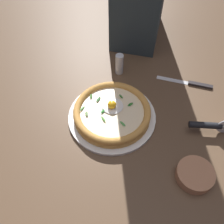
% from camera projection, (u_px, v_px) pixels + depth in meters
% --- Properties ---
extents(ground_plane, '(2.40, 2.40, 0.03)m').
position_uv_depth(ground_plane, '(112.00, 111.00, 0.93)').
color(ground_plane, brown).
rests_on(ground_plane, ground).
extents(pizza_plate, '(0.31, 0.31, 0.01)m').
position_uv_depth(pizza_plate, '(112.00, 116.00, 0.88)').
color(pizza_plate, white).
rests_on(pizza_plate, ground).
extents(pizza, '(0.27, 0.27, 0.06)m').
position_uv_depth(pizza, '(112.00, 112.00, 0.86)').
color(pizza, gold).
rests_on(pizza, pizza_plate).
extents(side_bowl, '(0.11, 0.11, 0.03)m').
position_uv_depth(side_bowl, '(195.00, 175.00, 0.74)').
color(side_bowl, '#B37853').
rests_on(side_bowl, ground).
extents(pizza_cutter, '(0.16, 0.06, 0.07)m').
position_uv_depth(pizza_cutter, '(211.00, 125.00, 0.82)').
color(pizza_cutter, silver).
rests_on(pizza_cutter, ground).
extents(table_knife, '(0.22, 0.04, 0.01)m').
position_uv_depth(table_knife, '(193.00, 84.00, 0.98)').
color(table_knife, silver).
rests_on(table_knife, ground).
extents(pepper_shaker, '(0.03, 0.03, 0.09)m').
position_uv_depth(pepper_shaker, '(119.00, 64.00, 0.99)').
color(pepper_shaker, silver).
rests_on(pepper_shaker, ground).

